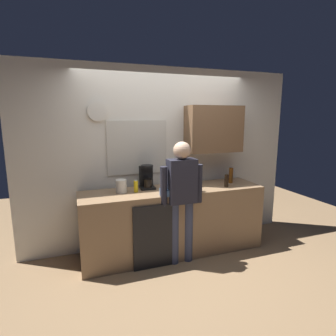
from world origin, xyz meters
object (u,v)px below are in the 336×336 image
(bottle_amber_beer, at_px, (231,175))
(mixing_bowl, at_px, (168,192))
(coffee_maker, at_px, (147,178))
(bottle_olive_oil, at_px, (195,182))
(person_at_sink, at_px, (182,193))
(storage_canister, at_px, (121,186))
(cup_white_mug, at_px, (188,185))
(bottle_dark_sauce, at_px, (226,181))
(dish_soap, at_px, (136,186))

(bottle_amber_beer, relative_size, mixing_bowl, 1.05)
(coffee_maker, height_order, bottle_olive_oil, coffee_maker)
(person_at_sink, bearing_deg, storage_canister, 153.09)
(cup_white_mug, height_order, storage_canister, storage_canister)
(coffee_maker, distance_m, mixing_bowl, 0.45)
(coffee_maker, distance_m, bottle_olive_oil, 0.68)
(bottle_dark_sauce, distance_m, dish_soap, 1.28)
(dish_soap, xyz_separation_m, storage_canister, (-0.19, 0.05, 0.01))
(coffee_maker, bearing_deg, dish_soap, -141.24)
(cup_white_mug, distance_m, person_at_sink, 0.36)
(coffee_maker, xyz_separation_m, bottle_olive_oil, (0.57, -0.37, -0.02))
(coffee_maker, xyz_separation_m, person_at_sink, (0.33, -0.47, -0.12))
(storage_canister, bearing_deg, mixing_bowl, -29.07)
(mixing_bowl, xyz_separation_m, storage_canister, (-0.54, 0.30, 0.04))
(mixing_bowl, height_order, dish_soap, dish_soap)
(bottle_dark_sauce, relative_size, mixing_bowl, 0.82)
(bottle_dark_sauce, xyz_separation_m, cup_white_mug, (-0.54, 0.14, -0.04))
(dish_soap, bearing_deg, bottle_amber_beer, 0.88)
(bottle_olive_oil, relative_size, mixing_bowl, 1.14)
(coffee_maker, distance_m, cup_white_mug, 0.58)
(bottle_dark_sauce, distance_m, person_at_sink, 0.77)
(coffee_maker, bearing_deg, cup_white_mug, -18.30)
(dish_soap, relative_size, storage_canister, 1.06)
(coffee_maker, relative_size, cup_white_mug, 3.47)
(bottle_olive_oil, distance_m, dish_soap, 0.79)
(bottle_dark_sauce, bearing_deg, cup_white_mug, 165.82)
(bottle_dark_sauce, bearing_deg, bottle_olive_oil, -174.42)
(bottle_amber_beer, xyz_separation_m, dish_soap, (-1.46, -0.02, -0.04))
(mixing_bowl, bearing_deg, storage_canister, 150.93)
(coffee_maker, bearing_deg, person_at_sink, -54.79)
(bottle_amber_beer, relative_size, person_at_sink, 0.14)
(bottle_olive_oil, distance_m, person_at_sink, 0.28)
(bottle_dark_sauce, height_order, cup_white_mug, bottle_dark_sauce)
(bottle_amber_beer, height_order, cup_white_mug, bottle_amber_beer)
(bottle_amber_beer, bearing_deg, cup_white_mug, -175.85)
(coffee_maker, distance_m, bottle_dark_sauce, 1.13)
(storage_canister, xyz_separation_m, person_at_sink, (0.70, -0.37, -0.06))
(mixing_bowl, bearing_deg, coffee_maker, 113.08)
(mixing_bowl, bearing_deg, bottle_amber_beer, 14.25)
(person_at_sink, bearing_deg, dish_soap, 148.89)
(coffee_maker, height_order, bottle_dark_sauce, coffee_maker)
(coffee_maker, bearing_deg, bottle_amber_beer, -5.72)
(cup_white_mug, bearing_deg, coffee_maker, 161.70)
(person_at_sink, bearing_deg, bottle_dark_sauce, 12.41)
(storage_canister, relative_size, person_at_sink, 0.11)
(bottle_olive_oil, bearing_deg, dish_soap, 164.03)
(coffee_maker, relative_size, bottle_amber_beer, 1.43)
(bottle_olive_oil, bearing_deg, mixing_bowl, -174.20)
(storage_canister, bearing_deg, coffee_maker, 15.51)
(bottle_amber_beer, bearing_deg, coffee_maker, 174.28)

